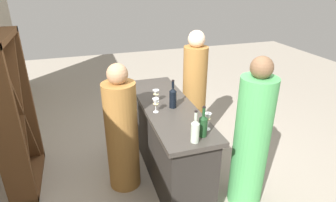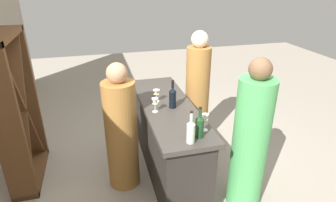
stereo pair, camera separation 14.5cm
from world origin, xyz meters
name	(u,v)px [view 1 (the left image)]	position (x,y,z in m)	size (l,w,h in m)	color
ground_plane	(168,172)	(0.00, 0.00, 0.00)	(12.00, 12.00, 0.00)	#9E9384
bar_counter	(168,140)	(0.00, 0.00, 0.47)	(1.81, 0.56, 0.94)	#2A2723
wine_rack	(14,115)	(0.39, 1.65, 0.88)	(0.94, 0.28, 1.76)	brown
wine_bottle_leftmost_clear_pale	(195,130)	(-0.80, 0.01, 1.05)	(0.08, 0.08, 0.30)	#B7C6B2
wine_bottle_second_left_olive_green	(203,125)	(-0.73, -0.10, 1.05)	(0.08, 0.08, 0.30)	#193D1E
wine_bottle_center_near_black	(173,97)	(-0.07, -0.03, 1.06)	(0.08, 0.08, 0.32)	black
wine_glass_near_left	(208,118)	(-0.63, -0.19, 1.05)	(0.06, 0.06, 0.17)	white
wine_glass_near_center	(156,93)	(0.13, 0.10, 1.04)	(0.08, 0.08, 0.14)	white
wine_glass_near_right	(156,103)	(-0.13, 0.18, 1.04)	(0.07, 0.07, 0.16)	white
person_left_guest	(194,92)	(0.63, -0.59, 0.76)	(0.43, 0.43, 1.63)	#9E6B33
person_center_guest	(251,141)	(-0.70, -0.66, 0.76)	(0.36, 0.36, 1.63)	#4CA559
person_right_guest	(122,133)	(-0.04, 0.55, 0.68)	(0.47, 0.47, 1.48)	#9E6B33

